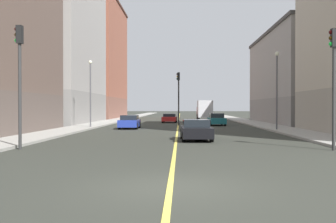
{
  "coord_description": "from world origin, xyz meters",
  "views": [
    {
      "loc": [
        0.28,
        -10.46,
        2.11
      ],
      "look_at": [
        -1.09,
        33.15,
        1.63
      ],
      "focal_mm": 42.79,
      "sensor_mm": 36.0,
      "label": 1
    }
  ],
  "objects_px": {
    "street_lamp_left_near": "(277,82)",
    "traffic_light_right_near": "(19,69)",
    "car_black": "(196,130)",
    "car_blue": "(130,122)",
    "box_truck": "(205,110)",
    "building_right_distant": "(97,61)",
    "building_right_midblock": "(60,38)",
    "car_red": "(170,118)",
    "building_left_mid": "(298,78)",
    "traffic_light_median_far": "(178,91)",
    "traffic_light_left_near": "(334,71)",
    "street_lamp_right_near": "(90,86)",
    "car_teal": "(217,120)"
  },
  "relations": [
    {
      "from": "street_lamp_left_near",
      "to": "traffic_light_right_near",
      "type": "bearing_deg",
      "value": -136.36
    },
    {
      "from": "traffic_light_right_near",
      "to": "street_lamp_left_near",
      "type": "xyz_separation_m",
      "value": [
        16.44,
        15.68,
        0.32
      ]
    },
    {
      "from": "car_black",
      "to": "car_blue",
      "type": "distance_m",
      "value": 14.63
    },
    {
      "from": "box_truck",
      "to": "building_right_distant",
      "type": "bearing_deg",
      "value": 155.53
    },
    {
      "from": "building_right_midblock",
      "to": "car_black",
      "type": "bearing_deg",
      "value": -57.62
    },
    {
      "from": "street_lamp_left_near",
      "to": "car_red",
      "type": "relative_size",
      "value": 1.6
    },
    {
      "from": "building_left_mid",
      "to": "traffic_light_median_far",
      "type": "height_order",
      "value": "building_left_mid"
    },
    {
      "from": "building_right_distant",
      "to": "car_black",
      "type": "distance_m",
      "value": 53.41
    },
    {
      "from": "traffic_light_right_near",
      "to": "car_black",
      "type": "height_order",
      "value": "traffic_light_right_near"
    },
    {
      "from": "traffic_light_right_near",
      "to": "traffic_light_left_near",
      "type": "bearing_deg",
      "value": -0.0
    },
    {
      "from": "street_lamp_left_near",
      "to": "building_right_midblock",
      "type": "bearing_deg",
      "value": 145.83
    },
    {
      "from": "street_lamp_left_near",
      "to": "traffic_light_median_far",
      "type": "bearing_deg",
      "value": 130.22
    },
    {
      "from": "traffic_light_left_near",
      "to": "street_lamp_left_near",
      "type": "relative_size",
      "value": 0.87
    },
    {
      "from": "traffic_light_median_far",
      "to": "car_black",
      "type": "xyz_separation_m",
      "value": [
        1.22,
        -20.18,
        -3.28
      ]
    },
    {
      "from": "traffic_light_left_near",
      "to": "traffic_light_median_far",
      "type": "bearing_deg",
      "value": 106.45
    },
    {
      "from": "traffic_light_right_near",
      "to": "street_lamp_right_near",
      "type": "distance_m",
      "value": 20.01
    },
    {
      "from": "car_teal",
      "to": "building_right_distant",
      "type": "bearing_deg",
      "value": 124.61
    },
    {
      "from": "building_right_midblock",
      "to": "traffic_light_right_near",
      "type": "xyz_separation_m",
      "value": [
        7.7,
        -32.06,
        -7.08
      ]
    },
    {
      "from": "car_black",
      "to": "traffic_light_median_far",
      "type": "bearing_deg",
      "value": 93.47
    },
    {
      "from": "traffic_light_right_near",
      "to": "traffic_light_median_far",
      "type": "bearing_deg",
      "value": 73.32
    },
    {
      "from": "traffic_light_left_near",
      "to": "car_black",
      "type": "height_order",
      "value": "traffic_light_left_near"
    },
    {
      "from": "street_lamp_left_near",
      "to": "car_blue",
      "type": "bearing_deg",
      "value": 165.6
    },
    {
      "from": "traffic_light_left_near",
      "to": "car_red",
      "type": "bearing_deg",
      "value": 104.35
    },
    {
      "from": "box_truck",
      "to": "street_lamp_left_near",
      "type": "bearing_deg",
      "value": -81.77
    },
    {
      "from": "street_lamp_right_near",
      "to": "traffic_light_left_near",
      "type": "bearing_deg",
      "value": -50.61
    },
    {
      "from": "box_truck",
      "to": "car_red",
      "type": "bearing_deg",
      "value": -115.2
    },
    {
      "from": "building_left_mid",
      "to": "traffic_light_median_far",
      "type": "bearing_deg",
      "value": -157.36
    },
    {
      "from": "street_lamp_left_near",
      "to": "traffic_light_left_near",
      "type": "bearing_deg",
      "value": -93.71
    },
    {
      "from": "street_lamp_left_near",
      "to": "building_left_mid",
      "type": "bearing_deg",
      "value": 68.07
    },
    {
      "from": "traffic_light_right_near",
      "to": "box_truck",
      "type": "relative_size",
      "value": 0.94
    },
    {
      "from": "box_truck",
      "to": "car_black",
      "type": "bearing_deg",
      "value": -94.2
    },
    {
      "from": "street_lamp_left_near",
      "to": "car_blue",
      "type": "distance_m",
      "value": 14.31
    },
    {
      "from": "street_lamp_right_near",
      "to": "car_black",
      "type": "xyz_separation_m",
      "value": [
        9.98,
        -14.23,
        -3.56
      ]
    },
    {
      "from": "building_left_mid",
      "to": "traffic_light_median_far",
      "type": "distance_m",
      "value": 16.78
    },
    {
      "from": "car_blue",
      "to": "street_lamp_left_near",
      "type": "bearing_deg",
      "value": -14.4
    },
    {
      "from": "building_right_distant",
      "to": "traffic_light_right_near",
      "type": "distance_m",
      "value": 56.4
    },
    {
      "from": "traffic_light_right_near",
      "to": "box_truck",
      "type": "height_order",
      "value": "traffic_light_right_near"
    },
    {
      "from": "traffic_light_median_far",
      "to": "street_lamp_right_near",
      "type": "relative_size",
      "value": 0.92
    },
    {
      "from": "traffic_light_median_far",
      "to": "car_teal",
      "type": "relative_size",
      "value": 1.48
    },
    {
      "from": "street_lamp_right_near",
      "to": "building_left_mid",
      "type": "bearing_deg",
      "value": 27.12
    },
    {
      "from": "street_lamp_left_near",
      "to": "street_lamp_right_near",
      "type": "relative_size",
      "value": 1.03
    },
    {
      "from": "building_right_distant",
      "to": "street_lamp_right_near",
      "type": "xyz_separation_m",
      "value": [
        6.71,
        -35.46,
        -6.68
      ]
    },
    {
      "from": "car_black",
      "to": "car_red",
      "type": "distance_m",
      "value": 29.21
    },
    {
      "from": "traffic_light_left_near",
      "to": "traffic_light_right_near",
      "type": "xyz_separation_m",
      "value": [
        -15.42,
        0.0,
        0.14
      ]
    },
    {
      "from": "car_red",
      "to": "box_truck",
      "type": "bearing_deg",
      "value": 64.8
    },
    {
      "from": "traffic_light_median_far",
      "to": "box_truck",
      "type": "bearing_deg",
      "value": 78.42
    },
    {
      "from": "traffic_light_right_near",
      "to": "car_black",
      "type": "relative_size",
      "value": 1.46
    },
    {
      "from": "building_right_distant",
      "to": "car_blue",
      "type": "height_order",
      "value": "building_right_distant"
    },
    {
      "from": "building_right_distant",
      "to": "traffic_light_right_near",
      "type": "bearing_deg",
      "value": -82.1
    },
    {
      "from": "traffic_light_left_near",
      "to": "traffic_light_right_near",
      "type": "bearing_deg",
      "value": 180.0
    }
  ]
}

